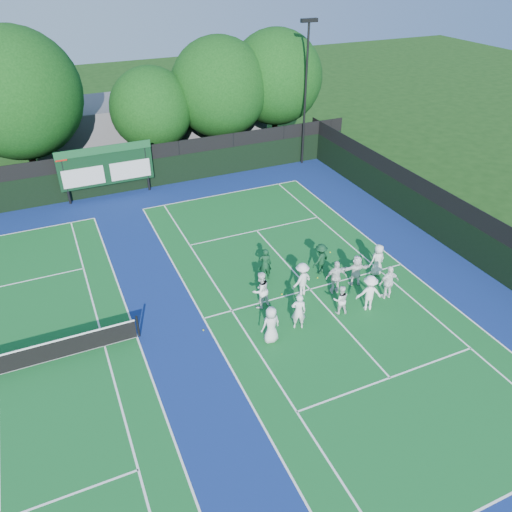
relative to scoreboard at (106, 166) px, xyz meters
name	(u,v)px	position (x,y,z in m)	size (l,w,h in m)	color
ground	(320,301)	(7.01, -15.59, -2.19)	(120.00, 120.00, 0.00)	#163B10
court_apron	(193,322)	(1.01, -14.59, -2.19)	(34.00, 32.00, 0.01)	navy
near_court	(310,289)	(7.01, -14.59, -2.18)	(11.05, 23.85, 0.01)	#135F25
back_fence	(122,173)	(1.01, 0.41, -0.83)	(34.00, 0.08, 3.00)	black
divider_fence_right	(458,229)	(16.01, -14.59, -0.83)	(0.08, 32.00, 3.00)	black
scoreboard	(106,166)	(0.00, 0.00, 0.00)	(6.00, 0.21, 3.55)	black
clubhouse	(151,122)	(5.01, 8.41, -0.19)	(18.00, 6.00, 4.00)	slate
light_pole_right	(306,78)	(14.51, 0.11, 4.11)	(1.20, 0.30, 10.12)	black
tree_b	(19,97)	(-4.12, 3.99, 3.86)	(8.23, 8.23, 10.37)	black
tree_c	(153,110)	(4.35, 3.99, 2.02)	(5.85, 5.85, 7.29)	black
tree_d	(221,90)	(9.55, 3.99, 2.94)	(7.26, 7.26, 8.95)	black
tree_e	(277,79)	(14.15, 3.99, 3.26)	(7.10, 7.10, 9.18)	black
tennis_ball_1	(330,252)	(9.69, -12.06, -2.16)	(0.07, 0.07, 0.07)	yellow
tennis_ball_3	(203,330)	(1.26, -15.37, -2.16)	(0.07, 0.07, 0.07)	yellow
tennis_ball_4	(282,294)	(5.57, -14.42, -2.16)	(0.07, 0.07, 0.07)	yellow
tennis_ball_5	(318,278)	(7.83, -13.91, -2.16)	(0.07, 0.07, 0.07)	yellow
player_front_0	(271,325)	(3.68, -17.13, -1.32)	(0.85, 0.56, 1.75)	silver
player_front_1	(299,311)	(5.14, -16.84, -1.30)	(0.65, 0.43, 1.78)	white
player_front_2	(341,300)	(7.37, -16.69, -1.46)	(0.71, 0.55, 1.46)	white
player_front_3	(369,293)	(8.71, -16.96, -1.30)	(1.16, 0.66, 1.79)	white
player_front_4	(389,282)	(10.04, -16.63, -1.31)	(1.04, 0.43, 1.77)	white
player_back_0	(261,290)	(4.26, -14.80, -1.26)	(0.90, 0.70, 1.86)	white
player_back_1	(302,280)	(6.41, -14.78, -1.31)	(1.14, 0.66, 1.77)	white
player_back_2	(336,277)	(8.00, -15.27, -1.30)	(1.04, 0.43, 1.78)	silver
player_back_3	(356,270)	(9.27, -15.07, -1.38)	(1.51, 0.48, 1.63)	white
player_back_4	(378,260)	(10.76, -14.76, -1.34)	(0.83, 0.54, 1.71)	silver
coach_left	(265,264)	(5.40, -12.84, -1.32)	(0.63, 0.42, 1.74)	#0F371D
coach_right	(321,259)	(8.19, -13.50, -1.35)	(1.08, 0.62, 1.68)	#0E351D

